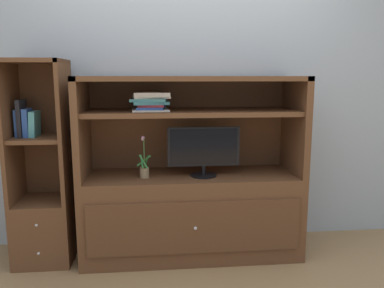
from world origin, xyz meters
TOP-DOWN VIEW (x-y plane):
  - ground_plane at (0.00, 0.00)m, footprint 8.00×8.00m
  - painted_rear_wall at (0.00, 0.75)m, footprint 6.00×0.10m
  - media_console at (0.00, 0.40)m, footprint 1.70×0.59m
  - tv_monitor at (0.09, 0.34)m, footprint 0.55×0.20m
  - potted_plant at (-0.36, 0.33)m, footprint 0.11×0.13m
  - magazine_stack at (-0.31, 0.40)m, footprint 0.30×0.33m
  - bookshelf_tall at (-1.14, 0.41)m, footprint 0.42×0.44m
  - upright_book_row at (-1.22, 0.40)m, footprint 0.15×0.17m

SIDE VIEW (x-z plane):
  - ground_plane at x=0.00m, z-range 0.00..0.00m
  - media_console at x=0.00m, z-range -0.24..1.18m
  - bookshelf_tall at x=-1.14m, z-range -0.25..1.29m
  - potted_plant at x=-0.36m, z-range 0.56..0.88m
  - tv_monitor at x=0.09m, z-range 0.67..1.05m
  - upright_book_row at x=-1.22m, z-range 0.95..1.22m
  - magazine_stack at x=-0.31m, z-range 1.16..1.30m
  - painted_rear_wall at x=0.00m, z-range 0.00..2.80m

